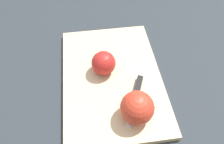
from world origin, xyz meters
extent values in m
plane|color=#282D33|center=(0.00, 0.00, 0.00)|extent=(4.00, 4.00, 0.00)
cube|color=#D1B789|center=(0.00, 0.00, 0.01)|extent=(0.45, 0.32, 0.02)
sphere|color=red|center=(-0.02, -0.02, 0.06)|extent=(0.07, 0.07, 0.07)
cylinder|color=beige|center=(-0.02, -0.02, 0.06)|extent=(0.06, 0.04, 0.07)
sphere|color=red|center=(0.14, 0.05, 0.06)|extent=(0.09, 0.09, 0.09)
cylinder|color=beige|center=(0.13, 0.06, 0.06)|extent=(0.05, 0.07, 0.08)
cube|color=silver|center=(0.13, 0.04, 0.02)|extent=(0.08, 0.04, 0.00)
cube|color=black|center=(0.06, 0.07, 0.03)|extent=(0.08, 0.04, 0.02)
cylinder|color=beige|center=(0.09, 0.11, 0.02)|extent=(0.06, 0.06, 0.00)
camera|label=1|loc=(0.40, -0.03, 0.56)|focal=35.00mm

